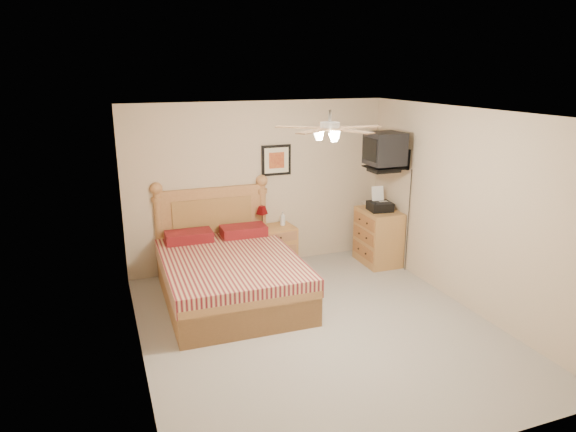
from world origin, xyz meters
name	(u,v)px	position (x,y,z in m)	size (l,w,h in m)	color
floor	(318,328)	(0.00, 0.00, 0.00)	(4.50, 4.50, 0.00)	gray
ceiling	(322,113)	(0.00, 0.00, 2.50)	(4.00, 4.50, 0.04)	white
wall_back	(259,185)	(0.00, 2.25, 1.25)	(4.00, 0.04, 2.50)	#C6B091
wall_front	(447,313)	(0.00, -2.25, 1.25)	(4.00, 0.04, 2.50)	#C6B091
wall_left	(134,248)	(-2.00, 0.00, 1.25)	(0.04, 4.50, 2.50)	#C6B091
wall_right	(467,210)	(2.00, 0.00, 1.25)	(0.04, 4.50, 2.50)	#C6B091
bed	(230,249)	(-0.76, 1.12, 0.71)	(1.67, 2.19, 1.42)	#A1693E
nightstand	(275,247)	(0.16, 2.00, 0.32)	(0.60, 0.45, 0.65)	#AF7734
table_lamp	(262,217)	(-0.02, 2.07, 0.81)	(0.18, 0.18, 0.33)	#4F0507
lotion_bottle	(283,219)	(0.30, 2.04, 0.75)	(0.08, 0.08, 0.21)	silver
framed_picture	(276,160)	(0.27, 2.23, 1.62)	(0.46, 0.04, 0.46)	black
dresser	(378,237)	(1.73, 1.62, 0.43)	(0.50, 0.72, 0.86)	#A47538
fax_machine	(380,199)	(1.72, 1.59, 1.03)	(0.34, 0.36, 0.36)	black
magazine_lower	(367,206)	(1.66, 1.89, 0.87)	(0.18, 0.25, 0.02)	#B1A490
magazine_upper	(366,204)	(1.67, 1.92, 0.89)	(0.18, 0.25, 0.02)	tan
wall_tv	(394,151)	(1.75, 1.34, 1.81)	(0.56, 0.46, 0.58)	black
ceiling_fan	(330,128)	(0.00, -0.20, 2.36)	(1.14, 1.14, 0.28)	silver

